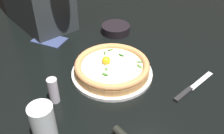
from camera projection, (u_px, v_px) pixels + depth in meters
ground_plane at (110, 72)px, 0.95m from camera, size 2.40×2.40×0.03m
pizza_plate at (112, 73)px, 0.91m from camera, size 0.29×0.29×0.01m
pizza at (112, 67)px, 0.90m from camera, size 0.27×0.27×0.06m
side_bowl at (116, 29)px, 1.15m from camera, size 0.13×0.13×0.04m
table_knife at (189, 90)px, 0.84m from camera, size 0.09×0.22×0.01m
drinking_glass at (44, 126)px, 0.66m from camera, size 0.07×0.07×0.12m
folded_napkin at (49, 40)px, 1.10m from camera, size 0.16×0.16×0.01m
pepper_shaker at (53, 90)px, 0.78m from camera, size 0.03×0.03×0.09m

